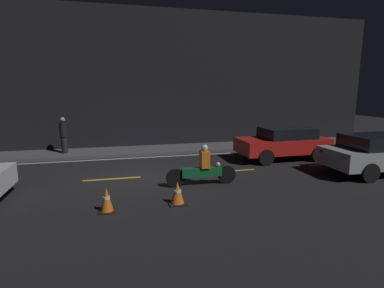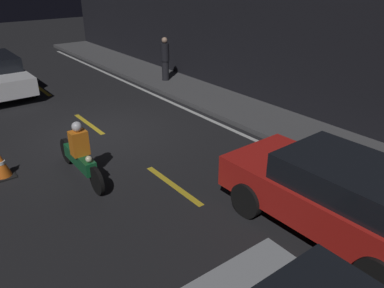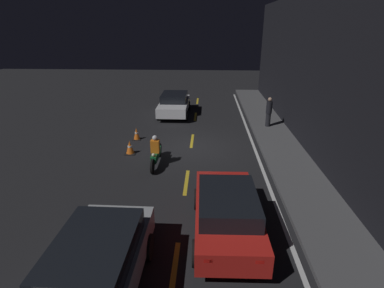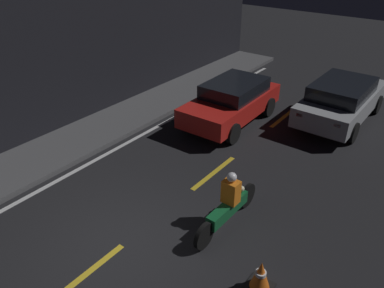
{
  "view_description": "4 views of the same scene",
  "coord_description": "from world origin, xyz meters",
  "px_view_note": "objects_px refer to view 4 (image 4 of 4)",
  "views": [
    {
      "loc": [
        -0.64,
        -10.66,
        3.16
      ],
      "look_at": [
        1.87,
        -0.31,
        1.2
      ],
      "focal_mm": 28.0,
      "sensor_mm": 36.0,
      "label": 1
    },
    {
      "loc": [
        9.33,
        -3.96,
        4.3
      ],
      "look_at": [
        3.54,
        0.49,
        0.87
      ],
      "focal_mm": 35.0,
      "sensor_mm": 36.0,
      "label": 2
    },
    {
      "loc": [
        13.76,
        0.72,
        5.68
      ],
      "look_at": [
        2.7,
        0.18,
        1.29
      ],
      "focal_mm": 28.0,
      "sensor_mm": 36.0,
      "label": 3
    },
    {
      "loc": [
        -3.77,
        -4.75,
        5.87
      ],
      "look_at": [
        3.13,
        0.48,
        0.93
      ],
      "focal_mm": 35.0,
      "sensor_mm": 36.0,
      "label": 4
    }
  ],
  "objects_px": {
    "hatchback_silver": "(342,99)",
    "motorcycle": "(228,205)",
    "taxi_red": "(232,101)",
    "traffic_cone_mid": "(261,275)"
  },
  "relations": [
    {
      "from": "hatchback_silver",
      "to": "motorcycle",
      "type": "height_order",
      "value": "hatchback_silver"
    },
    {
      "from": "hatchback_silver",
      "to": "motorcycle",
      "type": "bearing_deg",
      "value": 178.99
    },
    {
      "from": "hatchback_silver",
      "to": "motorcycle",
      "type": "xyz_separation_m",
      "value": [
        -7.01,
        0.19,
        -0.25
      ]
    },
    {
      "from": "taxi_red",
      "to": "traffic_cone_mid",
      "type": "relative_size",
      "value": 6.39
    },
    {
      "from": "traffic_cone_mid",
      "to": "hatchback_silver",
      "type": "bearing_deg",
      "value": 8.66
    },
    {
      "from": "hatchback_silver",
      "to": "traffic_cone_mid",
      "type": "height_order",
      "value": "hatchback_silver"
    },
    {
      "from": "taxi_red",
      "to": "motorcycle",
      "type": "bearing_deg",
      "value": 29.98
    },
    {
      "from": "taxi_red",
      "to": "hatchback_silver",
      "type": "xyz_separation_m",
      "value": [
        2.39,
        -2.98,
        0.02
      ]
    },
    {
      "from": "taxi_red",
      "to": "traffic_cone_mid",
      "type": "bearing_deg",
      "value": 35.27
    },
    {
      "from": "hatchback_silver",
      "to": "motorcycle",
      "type": "relative_size",
      "value": 1.91
    }
  ]
}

